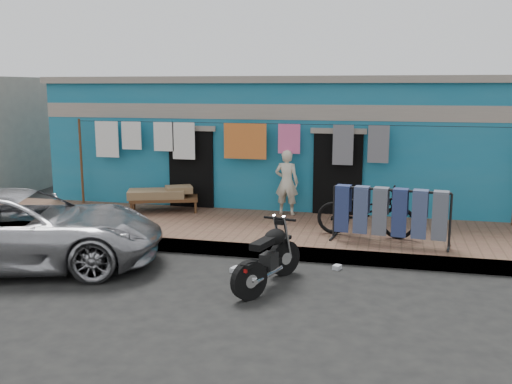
% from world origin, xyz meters
% --- Properties ---
extents(ground, '(80.00, 80.00, 0.00)m').
position_xyz_m(ground, '(0.00, 0.00, 0.00)').
color(ground, black).
rests_on(ground, ground).
extents(sidewalk, '(28.00, 3.00, 0.25)m').
position_xyz_m(sidewalk, '(0.00, 3.00, 0.12)').
color(sidewalk, brown).
rests_on(sidewalk, ground).
extents(curb, '(28.00, 0.10, 0.25)m').
position_xyz_m(curb, '(0.00, 1.55, 0.12)').
color(curb, gray).
rests_on(curb, ground).
extents(building, '(12.20, 5.20, 3.36)m').
position_xyz_m(building, '(-0.00, 6.99, 1.69)').
color(building, '#166A8F').
rests_on(building, ground).
extents(clothesline, '(10.06, 0.06, 2.10)m').
position_xyz_m(clothesline, '(-1.07, 4.25, 1.81)').
color(clothesline, brown).
rests_on(clothesline, sidewalk).
extents(car, '(5.40, 3.72, 1.39)m').
position_xyz_m(car, '(-3.73, 0.06, 0.70)').
color(car, '#AFAEB3').
rests_on(car, ground).
extents(seated_person, '(0.55, 0.39, 1.48)m').
position_xyz_m(seated_person, '(0.19, 4.18, 0.99)').
color(seated_person, beige).
rests_on(seated_person, sidewalk).
extents(bicycle, '(1.92, 0.80, 1.21)m').
position_xyz_m(bicycle, '(2.03, 2.63, 0.86)').
color(bicycle, black).
rests_on(bicycle, sidewalk).
extents(motorcycle, '(1.27, 1.84, 1.03)m').
position_xyz_m(motorcycle, '(0.66, 0.07, 0.51)').
color(motorcycle, black).
rests_on(motorcycle, ground).
extents(charpoy, '(2.14, 1.83, 0.55)m').
position_xyz_m(charpoy, '(-2.66, 3.84, 0.53)').
color(charpoy, brown).
rests_on(charpoy, sidewalk).
extents(jeans_rack, '(2.34, 1.01, 1.07)m').
position_xyz_m(jeans_rack, '(2.50, 2.25, 0.78)').
color(jeans_rack, black).
rests_on(jeans_rack, sidewalk).
extents(litter_a, '(0.19, 0.15, 0.08)m').
position_xyz_m(litter_a, '(0.66, 1.20, 0.04)').
color(litter_a, silver).
rests_on(litter_a, ground).
extents(litter_b, '(0.16, 0.18, 0.08)m').
position_xyz_m(litter_b, '(1.64, 1.20, 0.04)').
color(litter_b, silver).
rests_on(litter_b, ground).
extents(litter_c, '(0.21, 0.24, 0.08)m').
position_xyz_m(litter_c, '(-0.02, 0.66, 0.04)').
color(litter_c, silver).
rests_on(litter_c, ground).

